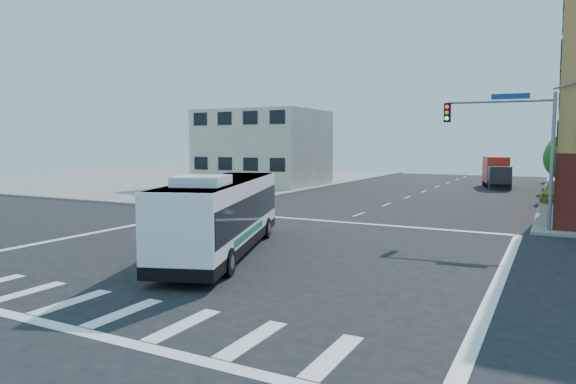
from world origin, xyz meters
The scene contains 11 objects.
ground centered at (0.00, 0.00, 0.00)m, with size 120.00×120.00×0.00m, color black.
sidewalk_nw centered at (-35.00, 35.00, 0.07)m, with size 50.00×50.00×0.15m, color gray.
building_west centered at (-17.02, 29.98, 4.01)m, with size 12.06×10.06×8.00m.
signal_mast_ne centered at (9.08, 10.62, 4.98)m, with size 7.91×1.13×8.07m.
street_tree_a centered at (11.90, 27.92, 3.59)m, with size 3.60×3.60×5.53m.
street_tree_b centered at (11.90, 35.92, 3.75)m, with size 3.80×3.80×5.79m.
street_tree_c centered at (11.90, 43.92, 3.46)m, with size 3.40×3.40×5.29m.
street_tree_d centered at (11.90, 51.92, 3.88)m, with size 4.00×4.00×6.03m.
transit_bus centered at (-0.94, -0.59, 1.64)m, with size 6.09×11.45×3.35m.
box_truck centered at (5.57, 38.67, 1.54)m, with size 3.49×7.31×3.17m.
parked_car centered at (11.06, 26.06, 0.83)m, with size 1.95×4.85×1.65m, color #B69D3F.
Camera 1 is at (11.00, -17.69, 4.46)m, focal length 32.00 mm.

